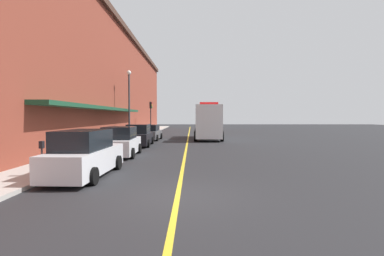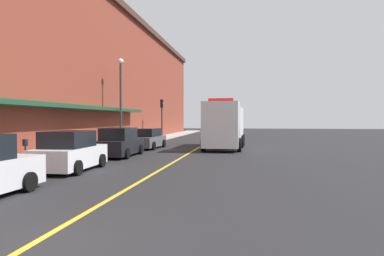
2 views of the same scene
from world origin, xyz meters
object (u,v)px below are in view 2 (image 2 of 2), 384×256
(parking_meter_0, at_px, (123,136))
(parking_meter_2, at_px, (25,149))
(parked_car_3, at_px, (148,139))
(parked_car_1, at_px, (70,152))
(parked_car_2, at_px, (120,143))
(box_truck, at_px, (225,126))
(street_lamp_left, at_px, (121,93))
(traffic_light_near, at_px, (162,111))

(parking_meter_0, bearing_deg, parking_meter_2, -90.00)
(parked_car_3, xyz_separation_m, parking_meter_0, (-1.48, -1.44, 0.30))
(parked_car_1, distance_m, parked_car_2, 6.17)
(parked_car_1, distance_m, parking_meter_0, 10.76)
(box_truck, xyz_separation_m, parking_meter_0, (-7.50, -2.72, -0.75))
(parked_car_3, bearing_deg, parked_car_1, -178.24)
(box_truck, height_order, street_lamp_left, street_lamp_left)
(parked_car_2, distance_m, parked_car_3, 5.95)
(parking_meter_2, bearing_deg, parked_car_3, 83.63)
(parking_meter_2, height_order, traffic_light_near, traffic_light_near)
(parking_meter_0, xyz_separation_m, parking_meter_2, (0.00, -11.85, 0.00))
(parking_meter_2, relative_size, traffic_light_near, 0.31)
(parked_car_1, bearing_deg, parking_meter_0, 5.95)
(parked_car_1, bearing_deg, parked_car_3, -1.92)
(parked_car_2, relative_size, parking_meter_2, 3.60)
(parked_car_3, bearing_deg, box_truck, -75.80)
(parking_meter_2, height_order, street_lamp_left, street_lamp_left)
(box_truck, xyz_separation_m, street_lamp_left, (-8.10, -1.58, 2.59))
(parked_car_3, xyz_separation_m, box_truck, (6.02, 1.28, 1.05))
(parking_meter_2, xyz_separation_m, street_lamp_left, (-0.60, 13.00, 3.34))
(parking_meter_0, relative_size, traffic_light_near, 0.31)
(box_truck, height_order, traffic_light_near, traffic_light_near)
(parked_car_2, xyz_separation_m, parking_meter_2, (-1.41, -7.35, 0.23))
(parking_meter_2, bearing_deg, parked_car_1, 40.50)
(parked_car_2, height_order, street_lamp_left, street_lamp_left)
(parked_car_2, xyz_separation_m, traffic_light_near, (-1.35, 16.41, 2.32))
(parked_car_2, bearing_deg, parked_car_3, -2.46)
(parked_car_1, distance_m, parking_meter_2, 1.84)
(street_lamp_left, bearing_deg, parking_meter_2, -87.36)
(parked_car_1, xyz_separation_m, box_truck, (6.12, 13.39, 0.97))
(parked_car_1, relative_size, street_lamp_left, 0.61)
(parked_car_1, height_order, traffic_light_near, traffic_light_near)
(box_truck, relative_size, street_lamp_left, 1.25)
(street_lamp_left, xyz_separation_m, traffic_light_near, (0.66, 10.76, -1.24))
(traffic_light_near, bearing_deg, parking_meter_2, -90.15)
(parking_meter_2, bearing_deg, parked_car_2, 79.13)
(box_truck, bearing_deg, parking_meter_2, -25.68)
(parked_car_1, bearing_deg, street_lamp_left, 8.09)
(box_truck, bearing_deg, parking_meter_0, -68.50)
(traffic_light_near, bearing_deg, parked_car_2, -85.30)
(parked_car_3, distance_m, traffic_light_near, 10.83)
(box_truck, distance_m, traffic_light_near, 11.90)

